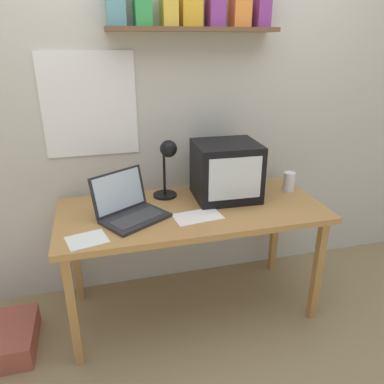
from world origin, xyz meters
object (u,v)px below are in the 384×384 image
Objects in this scene: loose_paper_near_laptop at (87,240)px; open_notebook at (198,216)px; juice_glass at (289,183)px; laptop at (128,206)px; desk_lamp at (167,161)px; crt_monitor at (226,171)px; corner_desk at (192,218)px.

loose_paper_near_laptop is 0.79× the size of open_notebook.
juice_glass is 1.30m from loose_paper_near_laptop.
laptop is 0.38m from open_notebook.
loose_paper_near_laptop is (-0.49, -0.40, -0.24)m from desk_lamp.
crt_monitor is 1.76× the size of loose_paper_near_laptop.
loose_paper_near_laptop is at bearing -165.52° from juice_glass.
open_notebook is at bearing -134.74° from crt_monitor.
laptop is 1.17× the size of desk_lamp.
laptop reaches higher than open_notebook.
desk_lamp reaches higher than crt_monitor.
juice_glass is (0.43, -0.01, -0.12)m from crt_monitor.
juice_glass is (1.03, 0.12, -0.01)m from laptop.
open_notebook is (0.59, 0.11, 0.00)m from loose_paper_near_laptop.
crt_monitor is 0.44m from juice_glass.
corner_desk is 6.91× the size of loose_paper_near_laptop.
open_notebook is (0.37, -0.10, -0.06)m from laptop.
desk_lamp reaches higher than juice_glass.
desk_lamp is at bearing 171.18° from crt_monitor.
juice_glass is at bearing 8.14° from corner_desk.
crt_monitor is (0.24, 0.11, 0.24)m from corner_desk.
crt_monitor is at bearing 43.21° from open_notebook.
laptop is 1.96× the size of loose_paper_near_laptop.
juice_glass is 0.70m from open_notebook.
desk_lamp reaches higher than corner_desk.
open_notebook is (-0.24, -0.23, -0.17)m from crt_monitor.
crt_monitor is 0.90× the size of laptop.
corner_desk is 3.52× the size of laptop.
crt_monitor is 0.37m from open_notebook.
juice_glass is at bearing -23.44° from desk_lamp.
crt_monitor is 0.92m from loose_paper_near_laptop.
juice_glass is at bearing 14.48° from loose_paper_near_laptop.
corner_desk is at bearing -171.86° from juice_glass.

